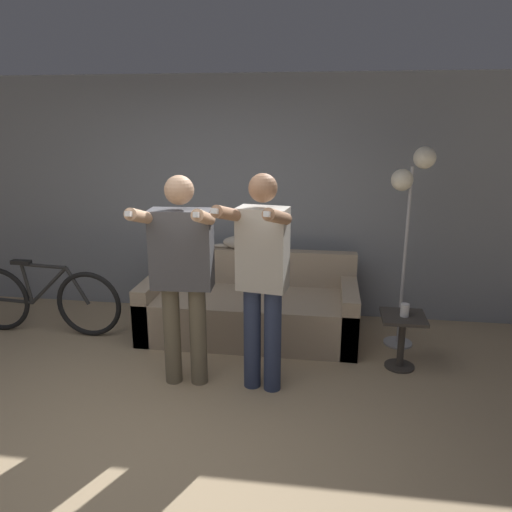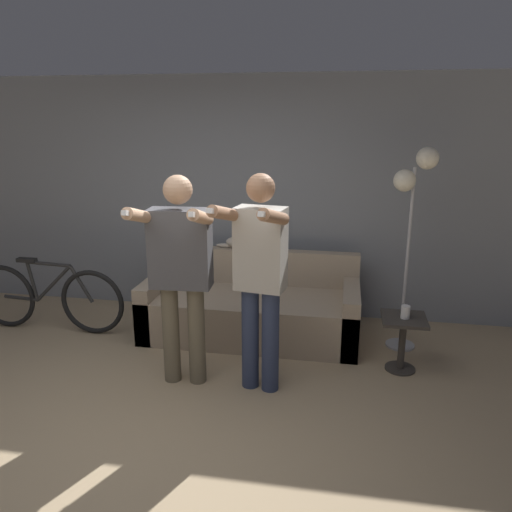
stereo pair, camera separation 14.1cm
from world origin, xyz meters
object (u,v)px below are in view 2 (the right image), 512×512
(person_left, at_px, (180,265))
(cup, at_px, (405,312))
(floor_lamp, at_px, (414,193))
(side_table, at_px, (403,333))
(bicycle, at_px, (48,298))
(person_right, at_px, (260,271))
(couch, at_px, (252,309))
(cat, at_px, (245,242))

(person_left, xyz_separation_m, cup, (1.82, 0.52, -0.47))
(floor_lamp, distance_m, cup, 1.08)
(person_left, xyz_separation_m, floor_lamp, (1.87, 1.02, 0.48))
(person_left, height_order, floor_lamp, floor_lamp)
(side_table, height_order, bicycle, bicycle)
(floor_lamp, height_order, cup, floor_lamp)
(side_table, bearing_deg, person_right, -155.58)
(floor_lamp, bearing_deg, couch, 179.19)
(person_right, height_order, floor_lamp, floor_lamp)
(cat, relative_size, cup, 4.62)
(cat, height_order, cup, cat)
(cat, distance_m, side_table, 1.87)
(floor_lamp, xyz_separation_m, bicycle, (-3.59, -0.25, -1.15))
(person_right, distance_m, cup, 1.37)
(person_right, height_order, side_table, person_right)
(side_table, xyz_separation_m, cup, (0.00, -0.01, 0.20))
(cat, height_order, bicycle, cat)
(bicycle, bearing_deg, cup, -4.06)
(side_table, bearing_deg, cat, 151.39)
(couch, distance_m, cat, 0.72)
(floor_lamp, bearing_deg, cat, 167.07)
(couch, distance_m, side_table, 1.52)
(couch, xyz_separation_m, person_left, (-0.38, -1.04, 0.76))
(couch, distance_m, bicycle, 2.12)
(side_table, height_order, cup, cup)
(cat, bearing_deg, floor_lamp, -12.93)
(cat, height_order, side_table, cat)
(person_right, bearing_deg, cat, 115.03)
(cat, bearing_deg, person_left, -99.94)
(couch, relative_size, cat, 4.09)
(person_left, xyz_separation_m, bicycle, (-1.72, 0.77, -0.67))
(couch, xyz_separation_m, cup, (1.44, -0.52, 0.28))
(person_left, relative_size, side_table, 3.51)
(person_right, xyz_separation_m, bicycle, (-2.36, 0.77, -0.66))
(cat, bearing_deg, couch, -68.67)
(floor_lamp, bearing_deg, person_right, -140.37)
(person_right, relative_size, bicycle, 1.05)
(couch, xyz_separation_m, cat, (-0.14, 0.35, 0.62))
(person_right, bearing_deg, floor_lamp, 48.78)
(floor_lamp, bearing_deg, cup, -95.78)
(person_left, distance_m, side_table, 2.01)
(couch, bearing_deg, cat, 111.33)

